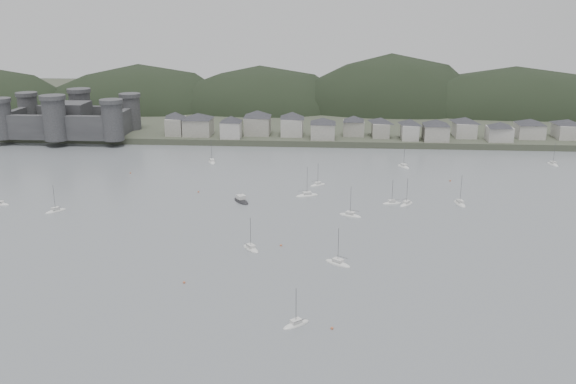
{
  "coord_description": "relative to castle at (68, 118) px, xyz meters",
  "views": [
    {
      "loc": [
        14.42,
        -124.96,
        66.85
      ],
      "look_at": [
        0.0,
        75.0,
        6.0
      ],
      "focal_mm": 38.7,
      "sensor_mm": 36.0,
      "label": 1
    }
  ],
  "objects": [
    {
      "name": "castle",
      "position": [
        0.0,
        0.0,
        0.0
      ],
      "size": [
        66.0,
        43.0,
        20.0
      ],
      "color": "#363639",
      "rests_on": "far_shore_land"
    },
    {
      "name": "sailboat_lead",
      "position": [
        160.78,
        -97.29,
        -10.79
      ],
      "size": [
        6.4,
        7.36,
        10.19
      ],
      "rotation": [
        0.0,
        0.0,
        2.49
      ],
      "color": "silver",
      "rests_on": "ground"
    },
    {
      "name": "waterfront_town",
      "position": [
        170.59,
        3.54,
        -2.3
      ],
      "size": [
        451.48,
        28.46,
        12.92
      ],
      "color": "gray",
      "rests_on": "far_shore_land"
    },
    {
      "name": "ground",
      "position": [
        120.0,
        -179.8,
        -10.96
      ],
      "size": [
        900.0,
        900.0,
        0.0
      ],
      "primitive_type": "plane",
      "color": "slate",
      "rests_on": "ground"
    },
    {
      "name": "far_shore_land",
      "position": [
        120.0,
        115.2,
        -9.46
      ],
      "size": [
        900.0,
        250.0,
        3.0
      ],
      "primitive_type": "cube",
      "color": "#383D2D",
      "rests_on": "ground"
    },
    {
      "name": "moored_fleet",
      "position": [
        95.69,
        -117.71,
        -10.79
      ],
      "size": [
        246.27,
        171.35,
        13.14
      ],
      "color": "silver",
      "rests_on": "ground"
    },
    {
      "name": "motor_launch_far",
      "position": [
        102.92,
        -97.97,
        -10.68
      ],
      "size": [
        7.82,
        9.34,
        4.15
      ],
      "rotation": [
        0.0,
        0.0,
        3.74
      ],
      "color": "black",
      "rests_on": "ground"
    },
    {
      "name": "mooring_buoys",
      "position": [
        101.37,
        -124.91,
        -10.81
      ],
      "size": [
        145.05,
        122.93,
        0.7
      ],
      "color": "#BA613E",
      "rests_on": "ground"
    },
    {
      "name": "forested_ridge",
      "position": [
        124.83,
        89.6,
        -22.25
      ],
      "size": [
        851.55,
        103.94,
        102.57
      ],
      "color": "black",
      "rests_on": "ground"
    }
  ]
}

